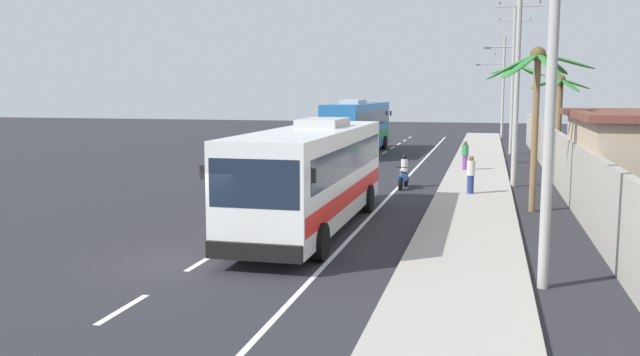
{
  "coord_description": "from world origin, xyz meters",
  "views": [
    {
      "loc": [
        7.32,
        -16.0,
        4.57
      ],
      "look_at": [
        2.03,
        5.11,
        1.7
      ],
      "focal_mm": 37.71,
      "sensor_mm": 36.0,
      "label": 1
    }
  ],
  "objects_px": {
    "utility_pole_far": "(512,75)",
    "coach_bus_far_lane": "(357,126)",
    "palm_second": "(517,87)",
    "palm_third": "(536,86)",
    "coach_bus_foreground": "(313,173)",
    "pedestrian_midwalk": "(471,174)",
    "motorcycle_beside_bus": "(404,174)",
    "utility_pole_distant": "(502,85)",
    "palm_nearest": "(559,105)",
    "utility_pole_nearest": "(548,61)",
    "pedestrian_near_kerb": "(465,155)",
    "utility_pole_mid": "(517,72)"
  },
  "relations": [
    {
      "from": "utility_pole_distant",
      "to": "palm_third",
      "type": "bearing_deg",
      "value": -89.25
    },
    {
      "from": "palm_second",
      "to": "coach_bus_far_lane",
      "type": "bearing_deg",
      "value": 162.08
    },
    {
      "from": "coach_bus_foreground",
      "to": "palm_nearest",
      "type": "xyz_separation_m",
      "value": [
        9.19,
        17.36,
        1.9
      ]
    },
    {
      "from": "motorcycle_beside_bus",
      "to": "palm_second",
      "type": "distance_m",
      "value": 14.33
    },
    {
      "from": "utility_pole_mid",
      "to": "utility_pole_far",
      "type": "relative_size",
      "value": 0.99
    },
    {
      "from": "motorcycle_beside_bus",
      "to": "utility_pole_nearest",
      "type": "relative_size",
      "value": 0.2
    },
    {
      "from": "utility_pole_distant",
      "to": "palm_third",
      "type": "distance_m",
      "value": 40.36
    },
    {
      "from": "motorcycle_beside_bus",
      "to": "utility_pole_distant",
      "type": "distance_m",
      "value": 36.06
    },
    {
      "from": "coach_bus_foreground",
      "to": "utility_pole_distant",
      "type": "relative_size",
      "value": 1.23
    },
    {
      "from": "pedestrian_midwalk",
      "to": "utility_pole_mid",
      "type": "distance_m",
      "value": 5.95
    },
    {
      "from": "utility_pole_nearest",
      "to": "utility_pole_far",
      "type": "distance_m",
      "value": 33.75
    },
    {
      "from": "coach_bus_foreground",
      "to": "utility_pole_nearest",
      "type": "height_order",
      "value": "utility_pole_nearest"
    },
    {
      "from": "coach_bus_foreground",
      "to": "palm_second",
      "type": "height_order",
      "value": "palm_second"
    },
    {
      "from": "coach_bus_far_lane",
      "to": "palm_second",
      "type": "height_order",
      "value": "palm_second"
    },
    {
      "from": "pedestrian_midwalk",
      "to": "palm_nearest",
      "type": "relative_size",
      "value": 0.3
    },
    {
      "from": "pedestrian_near_kerb",
      "to": "utility_pole_distant",
      "type": "xyz_separation_m",
      "value": [
        2.35,
        28.6,
        4.05
      ]
    },
    {
      "from": "coach_bus_foreground",
      "to": "pedestrian_near_kerb",
      "type": "xyz_separation_m",
      "value": [
        4.33,
        16.81,
        -0.89
      ]
    },
    {
      "from": "motorcycle_beside_bus",
      "to": "utility_pole_far",
      "type": "distance_m",
      "value": 19.93
    },
    {
      "from": "pedestrian_midwalk",
      "to": "palm_third",
      "type": "height_order",
      "value": "palm_third"
    },
    {
      "from": "coach_bus_far_lane",
      "to": "utility_pole_nearest",
      "type": "xyz_separation_m",
      "value": [
        10.33,
        -31.26,
        3.17
      ]
    },
    {
      "from": "motorcycle_beside_bus",
      "to": "palm_third",
      "type": "relative_size",
      "value": 0.32
    },
    {
      "from": "palm_second",
      "to": "pedestrian_midwalk",
      "type": "bearing_deg",
      "value": -99.12
    },
    {
      "from": "coach_bus_foreground",
      "to": "utility_pole_mid",
      "type": "bearing_deg",
      "value": 59.92
    },
    {
      "from": "utility_pole_distant",
      "to": "palm_second",
      "type": "bearing_deg",
      "value": -88.72
    },
    {
      "from": "utility_pole_nearest",
      "to": "palm_nearest",
      "type": "relative_size",
      "value": 1.82
    },
    {
      "from": "palm_second",
      "to": "palm_third",
      "type": "bearing_deg",
      "value": -89.94
    },
    {
      "from": "utility_pole_far",
      "to": "coach_bus_far_lane",
      "type": "bearing_deg",
      "value": -166.76
    },
    {
      "from": "utility_pole_nearest",
      "to": "palm_nearest",
      "type": "distance_m",
      "value": 22.75
    },
    {
      "from": "utility_pole_nearest",
      "to": "utility_pole_distant",
      "type": "relative_size",
      "value": 1.03
    },
    {
      "from": "utility_pole_nearest",
      "to": "utility_pole_distant",
      "type": "distance_m",
      "value": 50.62
    },
    {
      "from": "utility_pole_nearest",
      "to": "palm_third",
      "type": "relative_size",
      "value": 1.59
    },
    {
      "from": "coach_bus_far_lane",
      "to": "utility_pole_far",
      "type": "distance_m",
      "value": 11.44
    },
    {
      "from": "palm_third",
      "to": "palm_second",
      "type": "bearing_deg",
      "value": 90.06
    },
    {
      "from": "coach_bus_far_lane",
      "to": "utility_pole_nearest",
      "type": "distance_m",
      "value": 33.07
    },
    {
      "from": "coach_bus_far_lane",
      "to": "pedestrian_near_kerb",
      "type": "relative_size",
      "value": 7.55
    },
    {
      "from": "palm_third",
      "to": "utility_pole_far",
      "type": "bearing_deg",
      "value": 90.41
    },
    {
      "from": "coach_bus_foreground",
      "to": "palm_second",
      "type": "xyz_separation_m",
      "value": [
        7.2,
        22.57,
        2.89
      ]
    },
    {
      "from": "pedestrian_midwalk",
      "to": "motorcycle_beside_bus",
      "type": "bearing_deg",
      "value": 142.06
    },
    {
      "from": "utility_pole_nearest",
      "to": "palm_second",
      "type": "bearing_deg",
      "value": 89.16
    },
    {
      "from": "coach_bus_foreground",
      "to": "pedestrian_midwalk",
      "type": "xyz_separation_m",
      "value": [
        4.87,
        8.1,
        -0.88
      ]
    },
    {
      "from": "utility_pole_far",
      "to": "palm_nearest",
      "type": "relative_size",
      "value": 1.94
    },
    {
      "from": "motorcycle_beside_bus",
      "to": "pedestrian_near_kerb",
      "type": "xyz_separation_m",
      "value": [
        2.56,
        6.85,
        0.33
      ]
    },
    {
      "from": "utility_pole_distant",
      "to": "palm_second",
      "type": "height_order",
      "value": "utility_pole_distant"
    },
    {
      "from": "palm_third",
      "to": "utility_pole_mid",
      "type": "bearing_deg",
      "value": 93.96
    },
    {
      "from": "coach_bus_foreground",
      "to": "utility_pole_distant",
      "type": "bearing_deg",
      "value": 81.63
    },
    {
      "from": "palm_third",
      "to": "coach_bus_foreground",
      "type": "bearing_deg",
      "value": -144.98
    },
    {
      "from": "utility_pole_distant",
      "to": "utility_pole_far",
      "type": "bearing_deg",
      "value": -88.77
    },
    {
      "from": "motorcycle_beside_bus",
      "to": "pedestrian_midwalk",
      "type": "bearing_deg",
      "value": -31.01
    },
    {
      "from": "pedestrian_near_kerb",
      "to": "palm_second",
      "type": "xyz_separation_m",
      "value": [
        2.86,
        5.77,
        3.77
      ]
    },
    {
      "from": "utility_pole_distant",
      "to": "palm_nearest",
      "type": "height_order",
      "value": "utility_pole_distant"
    }
  ]
}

